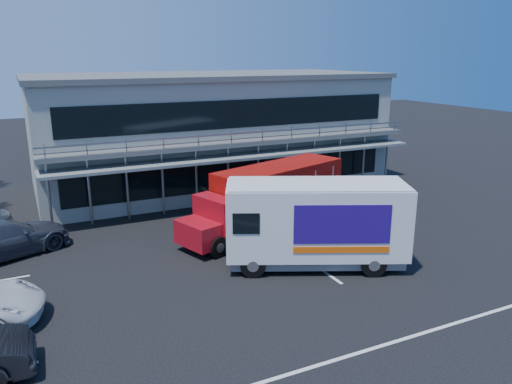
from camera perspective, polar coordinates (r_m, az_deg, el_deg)
name	(u,v)px	position (r m, az deg, el deg)	size (l,w,h in m)	color
ground	(272,274)	(20.24, 1.80, -9.31)	(120.00, 120.00, 0.00)	black
building	(209,129)	(33.63, -5.39, 7.14)	(22.40, 12.00, 7.30)	gray
red_truck	(270,196)	(24.67, 1.64, -0.42)	(9.58, 5.06, 3.16)	maroon
white_van	(316,223)	(20.46, 6.87, -3.49)	(7.61, 5.28, 3.54)	silver
parked_car_d	(1,239)	(24.16, -27.11, -4.76)	(2.34, 5.75, 1.67)	#2F333E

